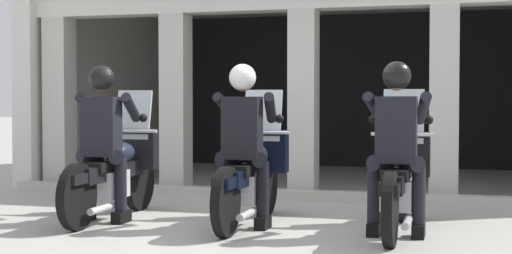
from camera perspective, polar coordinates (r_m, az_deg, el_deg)
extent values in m
plane|color=#A8A59E|center=(10.40, 4.01, -4.82)|extent=(80.00, 80.00, 0.00)
cube|color=black|center=(14.36, 7.45, 2.73)|extent=(8.11, 0.24, 2.84)
cube|color=silver|center=(13.30, -11.24, 2.77)|extent=(0.30, 5.12, 2.84)
cube|color=beige|center=(11.17, -14.55, 1.77)|extent=(0.35, 0.36, 2.40)
cube|color=beige|center=(10.38, -6.04, 1.81)|extent=(0.35, 0.36, 2.40)
cube|color=beige|center=(9.86, 3.60, 1.81)|extent=(0.35, 0.36, 2.40)
cube|color=beige|center=(9.64, 13.99, 1.75)|extent=(0.35, 0.36, 2.40)
cube|color=#B7B5AD|center=(9.45, 2.94, -5.14)|extent=(7.71, 0.24, 0.12)
cylinder|color=black|center=(8.63, -8.78, -4.09)|extent=(0.09, 0.64, 0.64)
cylinder|color=black|center=(7.39, -13.31, -5.14)|extent=(0.09, 0.64, 0.64)
cube|color=black|center=(8.61, -8.79, -2.72)|extent=(0.14, 0.44, 0.08)
cube|color=silver|center=(7.96, -11.03, -4.26)|extent=(0.28, 0.44, 0.28)
cube|color=black|center=(7.99, -10.88, -3.30)|extent=(0.18, 1.24, 0.16)
ellipsoid|color=#1E2338|center=(8.17, -10.19, -1.91)|extent=(0.26, 0.48, 0.22)
cube|color=black|center=(7.82, -11.47, -2.90)|extent=(0.24, 0.52, 0.10)
cube|color=black|center=(7.42, -13.09, -3.74)|extent=(0.16, 0.48, 0.10)
cylinder|color=silver|center=(8.56, -8.95, -2.53)|extent=(0.05, 0.24, 0.53)
cube|color=black|center=(8.49, -9.13, -1.62)|extent=(0.52, 0.16, 0.44)
sphere|color=silver|center=(8.58, -8.85, -1.45)|extent=(0.18, 0.18, 0.18)
cube|color=silver|center=(8.46, -9.20, 0.91)|extent=(0.40, 0.14, 0.54)
cylinder|color=silver|center=(8.39, -9.42, -0.30)|extent=(0.62, 0.04, 0.04)
cylinder|color=silver|center=(7.62, -11.40, -6.01)|extent=(0.07, 0.55, 0.07)
cube|color=black|center=(7.78, -11.56, 0.03)|extent=(0.36, 0.22, 0.60)
cube|color=black|center=(7.89, -11.16, 0.20)|extent=(0.05, 0.02, 0.32)
sphere|color=#936B51|center=(7.80, -11.51, 3.37)|extent=(0.21, 0.21, 0.21)
sphere|color=black|center=(7.80, -11.52, 3.59)|extent=(0.26, 0.26, 0.26)
cylinder|color=black|center=(7.75, -10.55, -2.27)|extent=(0.26, 0.29, 0.17)
cylinder|color=black|center=(7.75, -10.14, -4.31)|extent=(0.12, 0.12, 0.53)
cube|color=black|center=(7.80, -10.10, -6.68)|extent=(0.11, 0.26, 0.12)
cylinder|color=black|center=(7.88, -12.38, -2.21)|extent=(0.26, 0.29, 0.17)
cylinder|color=black|center=(7.93, -12.75, -4.18)|extent=(0.12, 0.12, 0.53)
cube|color=black|center=(7.98, -12.70, -6.50)|extent=(0.11, 0.26, 0.12)
cylinder|color=black|center=(7.89, -9.38, 1.45)|extent=(0.19, 0.48, 0.31)
sphere|color=black|center=(8.06, -8.48, 0.68)|extent=(0.09, 0.09, 0.09)
cylinder|color=black|center=(8.08, -12.20, 1.44)|extent=(0.19, 0.48, 0.31)
sphere|color=black|center=(8.29, -11.76, 0.69)|extent=(0.09, 0.09, 0.09)
cylinder|color=black|center=(8.17, 0.77, -4.41)|extent=(0.09, 0.64, 0.64)
cylinder|color=black|center=(6.84, -2.27, -5.66)|extent=(0.09, 0.64, 0.64)
cube|color=black|center=(8.15, 0.78, -2.96)|extent=(0.14, 0.44, 0.08)
cube|color=silver|center=(7.45, -0.72, -4.65)|extent=(0.28, 0.44, 0.28)
cube|color=black|center=(7.49, -0.61, -3.62)|extent=(0.18, 1.24, 0.16)
ellipsoid|color=black|center=(7.68, -0.15, -2.13)|extent=(0.26, 0.48, 0.22)
cube|color=black|center=(7.31, -1.01, -3.20)|extent=(0.24, 0.52, 0.10)
cube|color=black|center=(6.88, -2.12, -4.15)|extent=(0.16, 0.48, 0.10)
cylinder|color=silver|center=(8.09, 0.67, -2.77)|extent=(0.05, 0.24, 0.53)
cube|color=black|center=(8.03, 0.55, -1.81)|extent=(0.52, 0.16, 0.44)
sphere|color=silver|center=(8.12, 0.74, -1.62)|extent=(0.18, 0.18, 0.18)
cube|color=silver|center=(7.99, 0.52, 0.87)|extent=(0.40, 0.14, 0.54)
cylinder|color=silver|center=(7.92, 0.37, -0.41)|extent=(0.62, 0.04, 0.04)
cylinder|color=silver|center=(7.11, -0.59, -6.54)|extent=(0.07, 0.55, 0.07)
cube|color=black|center=(7.26, -1.06, -0.07)|extent=(0.36, 0.22, 0.60)
cube|color=black|center=(7.38, -0.79, 0.12)|extent=(0.05, 0.02, 0.32)
sphere|color=#936B51|center=(7.28, -1.02, 3.52)|extent=(0.21, 0.21, 0.21)
sphere|color=silver|center=(7.28, -1.02, 3.75)|extent=(0.26, 0.26, 0.26)
cylinder|color=black|center=(7.26, 0.05, -2.52)|extent=(0.26, 0.29, 0.17)
cylinder|color=black|center=(7.27, 0.50, -4.69)|extent=(0.12, 0.12, 0.53)
cube|color=black|center=(7.33, 0.52, -7.21)|extent=(0.11, 0.26, 0.12)
cylinder|color=black|center=(7.34, -2.06, -2.47)|extent=(0.26, 0.29, 0.17)
cylinder|color=black|center=(7.39, -2.50, -4.59)|extent=(0.12, 0.12, 0.53)
cube|color=black|center=(7.44, -2.47, -7.07)|extent=(0.11, 0.26, 0.12)
cylinder|color=black|center=(7.42, 1.08, 1.44)|extent=(0.19, 0.48, 0.31)
sphere|color=black|center=(7.62, 1.77, 0.63)|extent=(0.09, 0.09, 0.09)
cylinder|color=black|center=(7.54, -2.15, 1.45)|extent=(0.19, 0.48, 0.31)
sphere|color=black|center=(7.76, -1.96, 0.65)|extent=(0.09, 0.09, 0.09)
cylinder|color=black|center=(7.86, 11.08, -4.71)|extent=(0.09, 0.64, 0.64)
cylinder|color=black|center=(6.47, 10.06, -6.13)|extent=(0.09, 0.64, 0.64)
cube|color=black|center=(7.83, 11.09, -3.20)|extent=(0.14, 0.44, 0.08)
cube|color=silver|center=(7.11, 10.59, -5.00)|extent=(0.28, 0.44, 0.28)
cube|color=black|center=(7.14, 10.63, -3.92)|extent=(0.18, 1.24, 0.16)
ellipsoid|color=#B2B2B7|center=(7.34, 10.79, -2.35)|extent=(0.26, 0.48, 0.22)
cube|color=black|center=(6.96, 10.50, -3.50)|extent=(0.24, 0.52, 0.10)
cube|color=black|center=(6.51, 10.12, -4.52)|extent=(0.16, 0.48, 0.10)
cylinder|color=silver|center=(7.77, 11.06, -3.00)|extent=(0.05, 0.24, 0.53)
cube|color=black|center=(7.70, 11.03, -2.00)|extent=(0.52, 0.16, 0.44)
sphere|color=silver|center=(7.80, 11.09, -1.81)|extent=(0.18, 0.18, 0.18)
cube|color=silver|center=(7.66, 11.03, 0.79)|extent=(0.40, 0.14, 0.54)
cylinder|color=silver|center=(7.59, 10.98, -0.55)|extent=(0.62, 0.04, 0.04)
cylinder|color=silver|center=(6.78, 11.33, -7.00)|extent=(0.07, 0.55, 0.07)
cube|color=black|center=(6.91, 10.51, -0.21)|extent=(0.36, 0.22, 0.60)
cube|color=black|center=(7.03, 10.60, -0.01)|extent=(0.05, 0.02, 0.32)
sphere|color=tan|center=(6.93, 10.55, 3.56)|extent=(0.21, 0.21, 0.21)
sphere|color=black|center=(6.93, 10.55, 3.81)|extent=(0.26, 0.26, 0.26)
cylinder|color=black|center=(6.94, 11.66, -2.77)|extent=(0.26, 0.29, 0.17)
cylinder|color=black|center=(6.96, 12.14, -5.03)|extent=(0.12, 0.12, 0.53)
cube|color=black|center=(7.02, 12.12, -7.66)|extent=(0.11, 0.26, 0.12)
cylinder|color=black|center=(6.96, 9.36, -2.74)|extent=(0.26, 0.29, 0.17)
cylinder|color=black|center=(7.00, 8.86, -4.98)|extent=(0.12, 0.12, 0.53)
cube|color=black|center=(7.05, 8.85, -7.59)|extent=(0.11, 0.26, 0.12)
cylinder|color=black|center=(7.12, 12.45, 1.37)|extent=(0.19, 0.48, 0.31)
sphere|color=black|center=(7.33, 12.85, 0.52)|extent=(0.09, 0.09, 0.09)
cylinder|color=black|center=(7.16, 8.93, 1.40)|extent=(0.19, 0.48, 0.31)
sphere|color=black|center=(7.37, 8.81, 0.56)|extent=(0.09, 0.09, 0.09)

